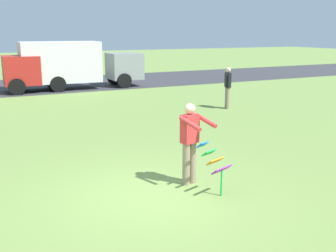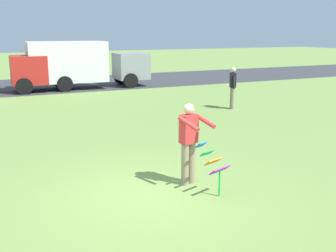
{
  "view_description": "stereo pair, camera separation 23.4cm",
  "coord_description": "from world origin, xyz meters",
  "px_view_note": "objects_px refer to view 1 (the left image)",
  "views": [
    {
      "loc": [
        -3.1,
        -6.87,
        3.16
      ],
      "look_at": [
        1.0,
        1.26,
        1.05
      ],
      "focal_mm": 43.7,
      "sensor_mm": 36.0,
      "label": 1
    },
    {
      "loc": [
        -2.89,
        -6.97,
        3.16
      ],
      "look_at": [
        1.0,
        1.26,
        1.05
      ],
      "focal_mm": 43.7,
      "sensor_mm": 36.0,
      "label": 2
    }
  ],
  "objects_px": {
    "person_kite_flyer": "(190,141)",
    "person_walker_near": "(228,86)",
    "kite_held": "(215,162)",
    "parked_truck_grey_van": "(75,64)"
  },
  "relations": [
    {
      "from": "kite_held",
      "to": "parked_truck_grey_van",
      "type": "xyz_separation_m",
      "value": [
        1.46,
        16.45,
        0.75
      ]
    },
    {
      "from": "person_kite_flyer",
      "to": "kite_held",
      "type": "height_order",
      "value": "person_kite_flyer"
    },
    {
      "from": "parked_truck_grey_van",
      "to": "person_walker_near",
      "type": "relative_size",
      "value": 3.91
    },
    {
      "from": "person_walker_near",
      "to": "person_kite_flyer",
      "type": "bearing_deg",
      "value": -129.83
    },
    {
      "from": "kite_held",
      "to": "person_walker_near",
      "type": "height_order",
      "value": "person_walker_near"
    },
    {
      "from": "parked_truck_grey_van",
      "to": "person_walker_near",
      "type": "distance_m",
      "value": 9.8
    },
    {
      "from": "person_kite_flyer",
      "to": "person_walker_near",
      "type": "bearing_deg",
      "value": 50.17
    },
    {
      "from": "person_kite_flyer",
      "to": "parked_truck_grey_van",
      "type": "xyz_separation_m",
      "value": [
        1.63,
        15.76,
        0.46
      ]
    },
    {
      "from": "kite_held",
      "to": "person_kite_flyer",
      "type": "bearing_deg",
      "value": 103.76
    },
    {
      "from": "person_kite_flyer",
      "to": "person_walker_near",
      "type": "height_order",
      "value": "same"
    }
  ]
}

